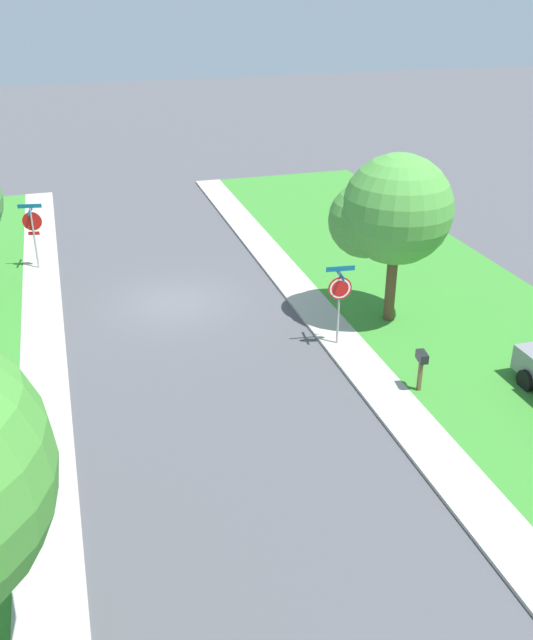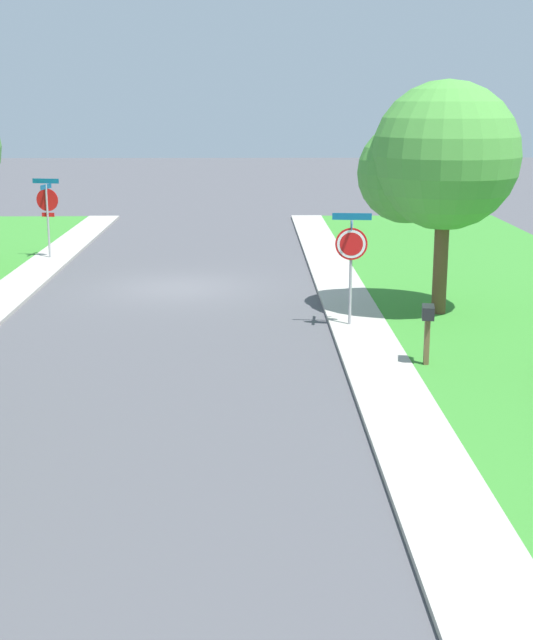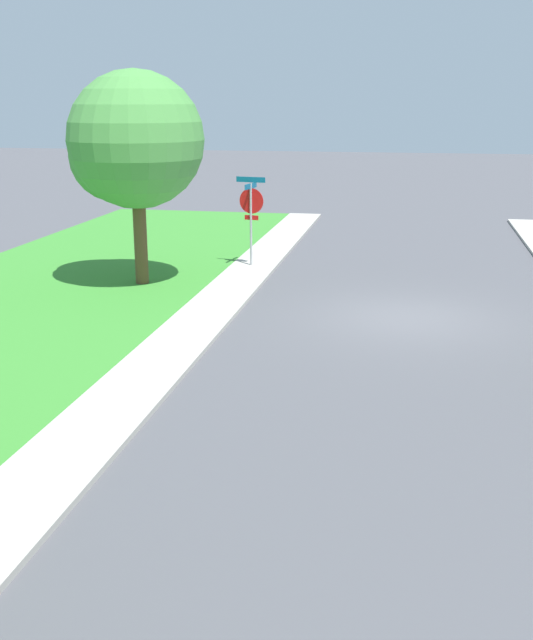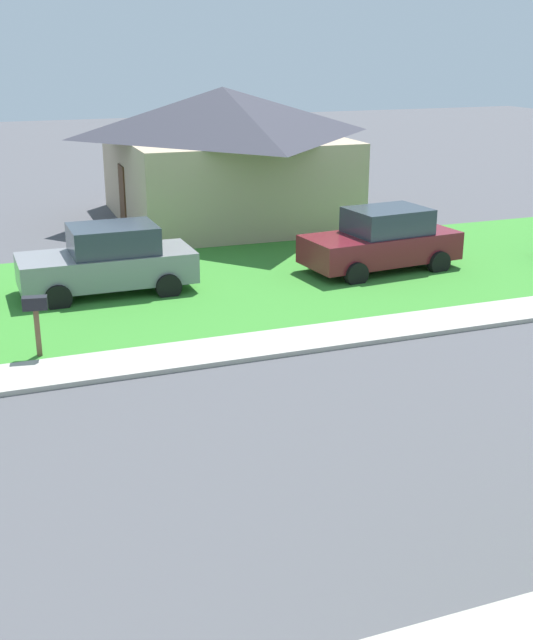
# 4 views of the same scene
# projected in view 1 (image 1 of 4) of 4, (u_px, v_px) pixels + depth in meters

# --- Properties ---
(ground_plane) EXTENTS (120.00, 120.00, 0.00)m
(ground_plane) POSITION_uv_depth(u_px,v_px,m) (175.00, 302.00, 25.98)
(ground_plane) COLOR #4C4C51
(sidewalk_east) EXTENTS (1.40, 56.00, 0.10)m
(sidewalk_east) POSITION_uv_depth(u_px,v_px,m) (49.00, 563.00, 14.44)
(sidewalk_east) COLOR #ADA89E
(sidewalk_east) RESTS_ON ground
(sidewalk_west) EXTENTS (1.40, 56.00, 0.10)m
(sidewalk_west) POSITION_uv_depth(u_px,v_px,m) (457.00, 479.00, 16.84)
(sidewalk_west) COLOR #ADA89E
(sidewalk_west) RESTS_ON ground
(stop_sign_near_corner) EXTENTS (0.91, 0.91, 2.77)m
(stop_sign_near_corner) POSITION_uv_depth(u_px,v_px,m) (33.00, 226.00, 28.04)
(stop_sign_near_corner) COLOR #9E9EA3
(stop_sign_near_corner) RESTS_ON ground
(stop_sign_far_corner) EXTENTS (0.92, 0.92, 2.77)m
(stop_sign_far_corner) POSITION_uv_depth(u_px,v_px,m) (340.00, 293.00, 22.13)
(stop_sign_far_corner) COLOR #9E9EA3
(stop_sign_far_corner) RESTS_ON ground
(tree_across_right) EXTENTS (3.90, 3.63, 5.83)m
(tree_across_right) POSITION_uv_depth(u_px,v_px,m) (389.00, 213.00, 22.97)
(tree_across_right) COLOR brown
(tree_across_right) RESTS_ON ground
(mailbox) EXTENTS (0.31, 0.51, 1.31)m
(mailbox) POSITION_uv_depth(u_px,v_px,m) (421.00, 362.00, 19.98)
(mailbox) COLOR brown
(mailbox) RESTS_ON ground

